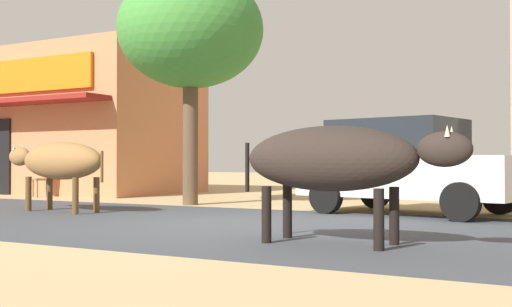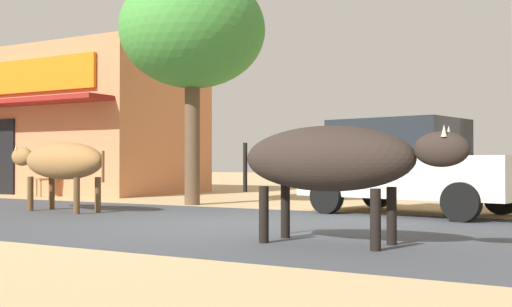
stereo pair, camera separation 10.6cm
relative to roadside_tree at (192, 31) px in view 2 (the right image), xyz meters
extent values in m
plane|color=tan|center=(2.87, -3.25, -3.66)|extent=(80.00, 80.00, 0.00)
cube|color=#3E4248|center=(2.87, -3.25, -3.66)|extent=(72.00, 5.75, 0.00)
cube|color=#CB7A50|center=(-6.72, 3.10, -1.59)|extent=(7.61, 4.14, 4.15)
cube|color=orange|center=(-6.72, 0.97, -0.43)|extent=(6.09, 0.10, 0.90)
cube|color=maroon|center=(-6.72, 0.58, -1.18)|extent=(7.30, 0.90, 0.12)
cube|color=black|center=(-7.24, 1.00, -2.61)|extent=(1.10, 0.06, 2.10)
cylinder|color=brown|center=(0.00, 0.00, -2.32)|extent=(0.32, 0.32, 2.69)
ellipsoid|color=#3F8936|center=(0.00, 0.00, 0.03)|extent=(3.08, 3.08, 2.46)
cube|color=silver|center=(4.72, -0.10, -3.01)|extent=(3.97, 2.41, 0.70)
cube|color=#1E2328|center=(4.45, -0.05, -2.34)|extent=(2.31, 1.96, 0.64)
cylinder|color=black|center=(6.07, 0.53, -3.36)|extent=(0.62, 0.29, 0.60)
cylinder|color=black|center=(5.74, -1.19, -3.36)|extent=(0.62, 0.29, 0.60)
cylinder|color=black|center=(3.70, 0.98, -3.36)|extent=(0.62, 0.29, 0.60)
cylinder|color=black|center=(3.37, -0.74, -3.36)|extent=(0.62, 0.29, 0.60)
ellipsoid|color=olive|center=(-0.96, -2.67, -2.74)|extent=(2.10, 0.89, 0.68)
ellipsoid|color=olive|center=(-2.22, -2.53, -2.66)|extent=(0.59, 0.34, 0.36)
cone|color=beige|center=(-2.28, -2.62, -2.48)|extent=(0.06, 0.06, 0.12)
cone|color=beige|center=(-2.26, -2.42, -2.48)|extent=(0.06, 0.06, 0.12)
cylinder|color=brown|center=(-1.65, -2.82, -3.35)|extent=(0.11, 0.11, 0.63)
cylinder|color=brown|center=(-1.59, -2.37, -3.35)|extent=(0.11, 0.11, 0.63)
cylinder|color=brown|center=(-0.33, -2.98, -3.35)|extent=(0.11, 0.11, 0.63)
cylinder|color=brown|center=(-0.27, -2.52, -3.35)|extent=(0.11, 0.11, 0.63)
cylinder|color=brown|center=(0.10, -2.79, -2.84)|extent=(0.05, 0.05, 0.54)
ellipsoid|color=#2C231E|center=(4.99, -4.54, -2.73)|extent=(1.99, 0.76, 0.72)
ellipsoid|color=#2C231E|center=(6.24, -4.54, -2.64)|extent=(0.56, 0.28, 0.36)
cone|color=beige|center=(6.29, -4.44, -2.46)|extent=(0.06, 0.06, 0.12)
cone|color=beige|center=(6.29, -4.64, -2.46)|extent=(0.06, 0.06, 0.12)
cylinder|color=black|center=(5.64, -4.28, -3.35)|extent=(0.11, 0.11, 0.63)
cylinder|color=black|center=(5.64, -4.80, -3.35)|extent=(0.11, 0.11, 0.63)
cylinder|color=black|center=(4.35, -4.27, -3.35)|extent=(0.11, 0.11, 0.63)
cylinder|color=black|center=(4.35, -4.80, -3.35)|extent=(0.11, 0.11, 0.63)
cylinder|color=black|center=(3.95, -4.53, -2.83)|extent=(0.05, 0.05, 0.58)
cube|color=brown|center=(-5.17, 0.73, -3.21)|extent=(0.58, 0.58, 0.05)
cube|color=brown|center=(-5.08, 0.92, -2.96)|extent=(0.42, 0.22, 0.44)
cylinder|color=brown|center=(-5.08, 0.50, -3.45)|extent=(0.04, 0.04, 0.43)
cylinder|color=brown|center=(-5.40, 0.65, -3.45)|extent=(0.04, 0.04, 0.43)
cylinder|color=brown|center=(-4.93, 0.82, -3.45)|extent=(0.04, 0.04, 0.43)
cylinder|color=brown|center=(-5.25, 0.97, -3.45)|extent=(0.04, 0.04, 0.43)
camera|label=1|loc=(7.66, -11.06, -2.76)|focal=44.70mm
camera|label=2|loc=(7.75, -11.01, -2.76)|focal=44.70mm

